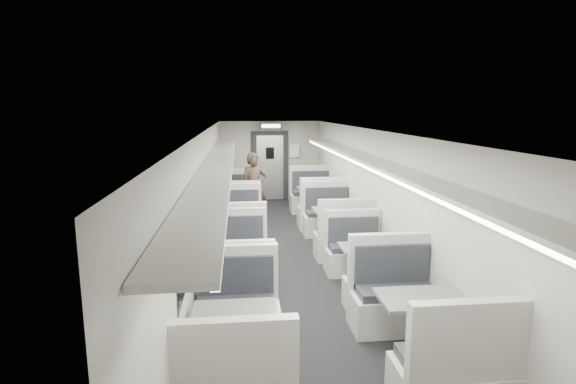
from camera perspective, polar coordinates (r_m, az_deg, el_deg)
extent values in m
cube|color=black|center=(8.16, 0.67, -9.77)|extent=(3.00, 12.00, 0.12)
cube|color=white|center=(7.66, 0.72, 8.20)|extent=(3.00, 12.00, 0.12)
cube|color=beige|center=(13.78, -2.35, 4.00)|extent=(3.00, 0.12, 2.40)
cube|color=beige|center=(7.78, -10.79, -1.30)|extent=(0.12, 12.00, 2.40)
cube|color=beige|center=(8.14, 11.66, -0.81)|extent=(0.12, 12.00, 2.40)
cube|color=#B9B8AE|center=(10.59, -6.47, -3.42)|extent=(1.07, 0.60, 0.46)
cube|color=black|center=(10.55, -6.50, -1.92)|extent=(0.95, 0.48, 0.10)
cube|color=#B9B8AE|center=(10.25, -6.54, -0.56)|extent=(1.07, 0.12, 0.71)
cube|color=#B9B8AE|center=(12.13, -6.45, -1.63)|extent=(1.07, 0.60, 0.46)
cube|color=black|center=(12.04, -6.48, -0.36)|extent=(0.95, 0.48, 0.10)
cube|color=#B9B8AE|center=(12.23, -6.50, 1.26)|extent=(1.07, 0.12, 0.71)
cylinder|color=silver|center=(11.33, -6.47, -1.86)|extent=(0.10, 0.10, 0.70)
cylinder|color=silver|center=(11.40, -6.43, -3.51)|extent=(0.36, 0.36, 0.03)
cube|color=slate|center=(11.25, -6.51, 0.08)|extent=(0.89, 0.61, 0.04)
cube|color=#B9B8AE|center=(8.30, -6.50, -7.37)|extent=(1.08, 0.60, 0.46)
cube|color=black|center=(8.25, -6.54, -5.46)|extent=(0.95, 0.48, 0.10)
cube|color=#B9B8AE|center=(7.93, -6.60, -3.84)|extent=(1.08, 0.12, 0.71)
cube|color=#B9B8AE|center=(9.82, -6.48, -4.53)|extent=(1.08, 0.60, 0.46)
cube|color=black|center=(9.72, -6.51, -2.99)|extent=(0.95, 0.48, 0.10)
cube|color=#B9B8AE|center=(9.90, -6.54, -0.94)|extent=(1.08, 0.12, 0.71)
cylinder|color=silver|center=(9.03, -6.51, -5.09)|extent=(0.10, 0.10, 0.70)
cylinder|color=silver|center=(9.12, -6.46, -7.11)|extent=(0.37, 0.37, 0.03)
cube|color=slate|center=(8.93, -6.56, -2.68)|extent=(0.89, 0.61, 0.04)
cube|color=#B9B8AE|center=(6.30, -6.56, -13.46)|extent=(1.03, 0.57, 0.44)
cube|color=black|center=(6.23, -6.61, -11.11)|extent=(0.91, 0.46, 0.10)
cube|color=#B9B8AE|center=(5.90, -6.69, -9.33)|extent=(1.03, 0.12, 0.68)
cube|color=#B9B8AE|center=(7.71, -6.52, -8.89)|extent=(1.03, 0.57, 0.44)
cube|color=black|center=(7.59, -6.56, -7.06)|extent=(0.91, 0.46, 0.10)
cube|color=#B9B8AE|center=(7.74, -6.60, -4.48)|extent=(1.03, 0.12, 0.68)
cylinder|color=silver|center=(6.96, -6.56, -10.05)|extent=(0.10, 0.10, 0.67)
cylinder|color=silver|center=(7.08, -6.50, -12.47)|extent=(0.35, 0.35, 0.03)
cube|color=slate|center=(6.83, -6.62, -7.12)|extent=(0.85, 0.58, 0.04)
cube|color=black|center=(4.23, -6.77, -22.10)|extent=(0.93, 0.47, 0.10)
cube|color=#B9B8AE|center=(3.87, -6.91, -20.33)|extent=(1.05, 0.12, 0.69)
cube|color=#B9B8AE|center=(5.69, -6.59, -16.17)|extent=(1.05, 0.58, 0.45)
cube|color=black|center=(5.54, -6.65, -13.79)|extent=(0.93, 0.47, 0.10)
cube|color=#B9B8AE|center=(5.66, -6.71, -10.03)|extent=(1.05, 0.12, 0.69)
cylinder|color=silver|center=(4.95, -6.66, -18.96)|extent=(0.10, 0.10, 0.68)
cylinder|color=silver|center=(5.12, -6.58, -22.15)|extent=(0.36, 0.36, 0.03)
cube|color=slate|center=(4.77, -6.77, -14.97)|extent=(0.87, 0.59, 0.04)
cube|color=#B9B8AE|center=(10.61, 4.41, -3.28)|extent=(1.14, 0.64, 0.49)
cube|color=black|center=(10.57, 4.40, -1.68)|extent=(1.01, 0.51, 0.11)
cube|color=#B9B8AE|center=(10.25, 4.70, -0.22)|extent=(1.14, 0.13, 0.75)
cube|color=#B9B8AE|center=(12.22, 2.97, -1.40)|extent=(1.14, 0.64, 0.49)
cube|color=black|center=(12.13, 3.01, -0.07)|extent=(1.01, 0.51, 0.11)
cube|color=#B9B8AE|center=(12.34, 2.82, 1.64)|extent=(1.14, 0.13, 0.75)
cylinder|color=silver|center=(11.38, 3.65, -1.64)|extent=(0.11, 0.11, 0.74)
cylinder|color=silver|center=(11.47, 3.63, -3.38)|extent=(0.39, 0.39, 0.03)
cube|color=slate|center=(11.30, 3.67, 0.42)|extent=(0.95, 0.65, 0.04)
cube|color=#B9B8AE|center=(8.55, 7.12, -6.83)|extent=(1.08, 0.60, 0.46)
cube|color=black|center=(8.50, 7.11, -4.96)|extent=(0.96, 0.48, 0.10)
cube|color=#B9B8AE|center=(8.19, 7.56, -3.36)|extent=(1.08, 0.12, 0.72)
cube|color=#B9B8AE|center=(10.05, 5.03, -4.15)|extent=(1.08, 0.60, 0.46)
cube|color=black|center=(9.95, 5.09, -2.62)|extent=(0.96, 0.48, 0.10)
cube|color=#B9B8AE|center=(10.13, 4.84, -0.61)|extent=(1.08, 0.12, 0.72)
cylinder|color=silver|center=(9.26, 6.00, -4.65)|extent=(0.10, 0.10, 0.71)
cylinder|color=silver|center=(9.36, 5.96, -6.65)|extent=(0.37, 0.37, 0.03)
cube|color=slate|center=(9.17, 6.05, -2.28)|extent=(0.90, 0.61, 0.04)
cube|color=#B9B8AE|center=(6.56, 11.63, -12.69)|extent=(0.98, 0.55, 0.42)
cube|color=black|center=(6.49, 11.64, -10.53)|extent=(0.87, 0.43, 0.09)
cube|color=#B9B8AE|center=(6.20, 12.38, -8.87)|extent=(0.98, 0.11, 0.65)
cube|color=#B9B8AE|center=(7.85, 8.40, -8.63)|extent=(0.98, 0.55, 0.42)
cube|color=black|center=(7.75, 8.51, -6.92)|extent=(0.87, 0.43, 0.09)
cube|color=#B9B8AE|center=(7.88, 8.14, -4.51)|extent=(0.98, 0.11, 0.65)
cylinder|color=silver|center=(7.16, 9.89, -9.65)|extent=(0.09, 0.09, 0.64)
cylinder|color=silver|center=(7.27, 9.81, -11.91)|extent=(0.33, 0.33, 0.03)
cube|color=slate|center=(7.05, 9.98, -6.93)|extent=(0.81, 0.56, 0.04)
cube|color=black|center=(4.65, 20.30, -19.18)|extent=(0.98, 0.49, 0.10)
cube|color=#B9B8AE|center=(4.31, 22.14, -17.11)|extent=(1.10, 0.12, 0.73)
cube|color=#B9B8AE|center=(6.07, 13.28, -14.47)|extent=(1.10, 0.61, 0.47)
cube|color=black|center=(5.93, 13.50, -12.09)|extent=(0.98, 0.49, 0.10)
cube|color=#B9B8AE|center=(6.05, 12.82, -8.47)|extent=(1.10, 0.12, 0.73)
cylinder|color=silver|center=(5.34, 16.34, -16.79)|extent=(0.10, 0.10, 0.72)
cylinder|color=silver|center=(5.51, 16.14, -19.96)|extent=(0.37, 0.37, 0.03)
cube|color=slate|center=(5.18, 16.57, -12.84)|extent=(0.91, 0.62, 0.04)
imported|color=black|center=(10.96, -4.33, 0.50)|extent=(0.66, 0.46, 1.73)
cube|color=black|center=(11.10, -9.10, 3.06)|extent=(0.02, 1.18, 0.84)
cube|color=black|center=(8.93, -9.77, 1.23)|extent=(0.02, 1.18, 0.84)
cube|color=black|center=(6.77, -10.87, -1.78)|extent=(0.02, 1.18, 0.84)
cube|color=black|center=(4.65, -13.00, -7.56)|extent=(0.02, 1.18, 0.84)
cube|color=#B9B8AE|center=(7.35, -8.82, 3.76)|extent=(0.46, 10.40, 0.05)
cube|color=white|center=(7.35, -7.25, 3.41)|extent=(0.05, 10.20, 0.04)
cube|color=#B9B8AE|center=(7.66, 10.40, 3.98)|extent=(0.46, 10.40, 0.05)
cube|color=white|center=(7.61, 8.94, 3.61)|extent=(0.05, 10.20, 0.04)
cube|color=black|center=(13.68, -2.31, 3.31)|extent=(1.10, 0.10, 2.10)
cube|color=silver|center=(13.65, -2.30, 3.09)|extent=(0.80, 0.05, 1.95)
cube|color=black|center=(13.56, -2.30, 4.95)|extent=(0.25, 0.02, 0.35)
cube|color=black|center=(13.09, -2.20, 8.39)|extent=(0.62, 0.10, 0.16)
cube|color=white|center=(13.03, -2.18, 8.38)|extent=(0.54, 0.02, 0.10)
cube|color=white|center=(13.68, 0.83, 5.22)|extent=(0.32, 0.02, 0.40)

